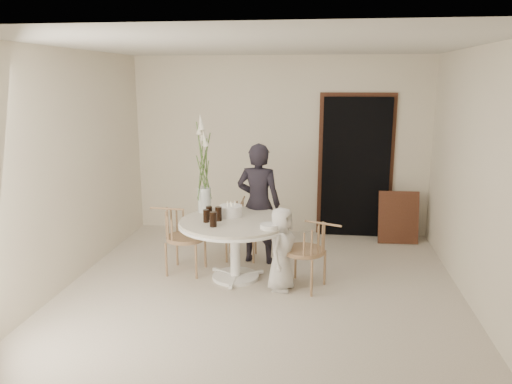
# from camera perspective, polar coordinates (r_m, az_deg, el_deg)

# --- Properties ---
(ground) EXTENTS (4.50, 4.50, 0.00)m
(ground) POSITION_cam_1_polar(r_m,az_deg,el_deg) (5.86, 0.66, -10.91)
(ground) COLOR beige
(ground) RESTS_ON ground
(room_shell) EXTENTS (4.50, 4.50, 4.50)m
(room_shell) POSITION_cam_1_polar(r_m,az_deg,el_deg) (5.41, 0.70, 4.98)
(room_shell) COLOR silver
(room_shell) RESTS_ON ground
(doorway) EXTENTS (1.00, 0.10, 2.10)m
(doorway) POSITION_cam_1_polar(r_m,az_deg,el_deg) (7.64, 11.30, 2.73)
(doorway) COLOR black
(doorway) RESTS_ON ground
(door_trim) EXTENTS (1.12, 0.03, 2.22)m
(door_trim) POSITION_cam_1_polar(r_m,az_deg,el_deg) (7.67, 11.30, 3.22)
(door_trim) COLOR #592F1E
(door_trim) RESTS_ON ground
(table) EXTENTS (1.33, 1.33, 0.73)m
(table) POSITION_cam_1_polar(r_m,az_deg,el_deg) (5.93, -2.40, -4.29)
(table) COLOR white
(table) RESTS_ON ground
(picture_frame) EXTENTS (0.59, 0.20, 0.76)m
(picture_frame) POSITION_cam_1_polar(r_m,az_deg,el_deg) (7.57, 15.97, -2.81)
(picture_frame) COLOR #592F1E
(picture_frame) RESTS_ON ground
(chair_far) EXTENTS (0.45, 0.48, 0.77)m
(chair_far) POSITION_cam_1_polar(r_m,az_deg,el_deg) (6.72, -1.59, -3.23)
(chair_far) COLOR #9D7F55
(chair_far) RESTS_ON ground
(chair_right) EXTENTS (0.59, 0.57, 0.82)m
(chair_right) POSITION_cam_1_polar(r_m,az_deg,el_deg) (5.68, 6.54, -6.05)
(chair_right) COLOR #9D7F55
(chair_right) RESTS_ON ground
(chair_left) EXTENTS (0.52, 0.48, 0.82)m
(chair_left) POSITION_cam_1_polar(r_m,az_deg,el_deg) (6.24, -9.08, -4.35)
(chair_left) COLOR #9D7F55
(chair_left) RESTS_ON ground
(girl) EXTENTS (0.62, 0.45, 1.57)m
(girl) POSITION_cam_1_polar(r_m,az_deg,el_deg) (6.43, 0.29, -1.33)
(girl) COLOR black
(girl) RESTS_ON ground
(boy) EXTENTS (0.43, 0.54, 0.97)m
(boy) POSITION_cam_1_polar(r_m,az_deg,el_deg) (5.67, 2.92, -6.52)
(boy) COLOR silver
(boy) RESTS_ON ground
(birthday_cake) EXTENTS (0.28, 0.28, 0.18)m
(birthday_cake) POSITION_cam_1_polar(r_m,az_deg,el_deg) (6.04, -2.91, -2.17)
(birthday_cake) COLOR silver
(birthday_cake) RESTS_ON table
(cola_tumbler_a) EXTENTS (0.10, 0.10, 0.16)m
(cola_tumbler_a) POSITION_cam_1_polar(r_m,az_deg,el_deg) (5.92, -5.38, -2.40)
(cola_tumbler_a) COLOR black
(cola_tumbler_a) RESTS_ON table
(cola_tumbler_b) EXTENTS (0.09, 0.09, 0.17)m
(cola_tumbler_b) POSITION_cam_1_polar(r_m,az_deg,el_deg) (5.63, -4.92, -3.13)
(cola_tumbler_b) COLOR black
(cola_tumbler_b) RESTS_ON table
(cola_tumbler_c) EXTENTS (0.08, 0.08, 0.15)m
(cola_tumbler_c) POSITION_cam_1_polar(r_m,az_deg,el_deg) (5.81, -5.72, -2.74)
(cola_tumbler_c) COLOR black
(cola_tumbler_c) RESTS_ON table
(cola_tumbler_d) EXTENTS (0.10, 0.10, 0.17)m
(cola_tumbler_d) POSITION_cam_1_polar(r_m,az_deg,el_deg) (5.86, -4.31, -2.51)
(cola_tumbler_d) COLOR black
(cola_tumbler_d) RESTS_ON table
(plate_stack) EXTENTS (0.22, 0.22, 0.05)m
(plate_stack) POSITION_cam_1_polar(r_m,az_deg,el_deg) (5.55, 1.53, -3.96)
(plate_stack) COLOR white
(plate_stack) RESTS_ON table
(flower_vase) EXTENTS (0.17, 0.17, 1.23)m
(flower_vase) POSITION_cam_1_polar(r_m,az_deg,el_deg) (6.18, -5.99, 2.31)
(flower_vase) COLOR silver
(flower_vase) RESTS_ON table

